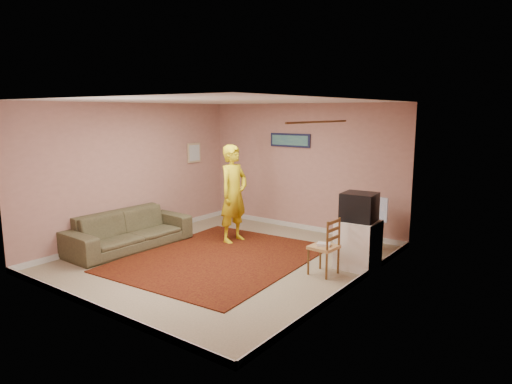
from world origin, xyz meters
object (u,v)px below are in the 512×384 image
Objects in this scene: tv_cabinet at (358,244)px; crt_tv at (359,207)px; chair_b at (324,240)px; chair_a at (372,221)px; person at (234,194)px; sofa at (129,230)px.

crt_tv is at bearing -175.43° from tv_cabinet.
chair_b is at bearing -121.88° from crt_tv.
person is at bearing -177.37° from chair_a.
person is (-2.50, 0.00, -0.07)m from crt_tv.
person is (-2.21, 0.57, 0.39)m from chair_b.
tv_cabinet is 0.95m from chair_a.
chair_a is 2.55m from person.
person is (-2.35, -0.92, 0.36)m from chair_a.
crt_tv is 1.03m from chair_a.
chair_b is (-0.29, -0.57, -0.45)m from crt_tv.
sofa is at bearing -163.36° from crt_tv.
chair_a is at bearing 178.38° from chair_b.
crt_tv reaches higher than tv_cabinet.
chair_a is at bearing 94.95° from crt_tv.
tv_cabinet is 1.48× the size of chair_a.
crt_tv is 0.78m from chair_b.
sofa is at bearing -158.80° from tv_cabinet.
tv_cabinet is 0.34× the size of sofa.
chair_b reaches higher than sofa.
sofa is at bearing -165.21° from chair_a.
chair_b is at bearing -117.70° from tv_cabinet.
tv_cabinet is 4.02m from sofa.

